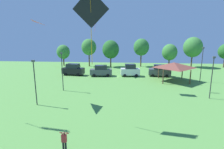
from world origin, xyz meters
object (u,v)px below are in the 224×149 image
(person_standing_near_foreground, at_px, (64,140))
(light_post_3, at_px, (35,80))
(kite_flying_7, at_px, (97,22))
(treeline_tree_2, at_px, (111,49))
(light_post_1, at_px, (212,75))
(light_post_2, at_px, (202,63))
(treeline_tree_5, at_px, (193,47))
(light_post_0, at_px, (62,69))
(parked_car_rightmost_in_row, at_px, (160,71))
(park_pavilion, at_px, (174,65))
(treeline_tree_0, at_px, (63,52))
(parked_car_leftmost, at_px, (73,70))
(treeline_tree_1, at_px, (89,47))
(treeline_tree_4, at_px, (170,52))
(kite_flying_6, at_px, (91,11))
(parked_car_second_from_left, at_px, (101,71))
(kite_flying_0, at_px, (48,33))
(parked_car_third_from_left, at_px, (130,70))
(treeline_tree_3, at_px, (141,47))

(person_standing_near_foreground, bearing_deg, light_post_3, 115.67)
(kite_flying_7, distance_m, treeline_tree_2, 12.99)
(light_post_1, relative_size, light_post_2, 0.89)
(light_post_2, xyz_separation_m, treeline_tree_5, (4.34, 17.41, 1.94))
(light_post_0, bearing_deg, parked_car_rightmost_in_row, 35.22)
(parked_car_rightmost_in_row, distance_m, park_pavilion, 4.76)
(light_post_3, height_order, treeline_tree_0, treeline_tree_0)
(light_post_1, xyz_separation_m, treeline_tree_5, (6.80, 26.97, 2.31))
(parked_car_leftmost, distance_m, treeline_tree_5, 33.19)
(treeline_tree_1, bearing_deg, treeline_tree_0, 174.71)
(person_standing_near_foreground, relative_size, kite_flying_7, 0.72)
(parked_car_rightmost_in_row, relative_size, treeline_tree_5, 0.56)
(light_post_2, bearing_deg, treeline_tree_4, 96.78)
(kite_flying_6, bearing_deg, treeline_tree_5, 58.78)
(light_post_3, bearing_deg, treeline_tree_1, 90.03)
(treeline_tree_2, bearing_deg, treeline_tree_4, 3.35)
(parked_car_second_from_left, distance_m, treeline_tree_2, 13.11)
(light_post_0, bearing_deg, person_standing_near_foreground, -69.28)
(park_pavilion, relative_size, light_post_3, 1.09)
(light_post_0, xyz_separation_m, light_post_3, (-1.06, -6.13, -0.21))
(light_post_2, relative_size, treeline_tree_1, 0.82)
(kite_flying_7, bearing_deg, light_post_0, -105.15)
(treeline_tree_0, xyz_separation_m, treeline_tree_2, (14.19, -1.11, 0.88))
(kite_flying_0, xyz_separation_m, parked_car_third_from_left, (10.43, 15.89, -7.38))
(light_post_0, height_order, treeline_tree_1, treeline_tree_1)
(kite_flying_6, xyz_separation_m, light_post_2, (16.93, 17.66, -6.74))
(kite_flying_6, height_order, light_post_2, kite_flying_6)
(parked_car_third_from_left, bearing_deg, parked_car_leftmost, 174.42)
(light_post_0, xyz_separation_m, treeline_tree_5, (27.98, 25.16, 2.19))
(parked_car_leftmost, relative_size, treeline_tree_4, 0.76)
(treeline_tree_1, bearing_deg, light_post_2, -33.31)
(parked_car_third_from_left, distance_m, treeline_tree_5, 22.54)
(light_post_1, height_order, treeline_tree_4, treeline_tree_4)
(treeline_tree_3, bearing_deg, treeline_tree_5, 0.90)
(treeline_tree_0, bearing_deg, parked_car_second_from_left, -45.75)
(kite_flying_0, bearing_deg, park_pavilion, 33.51)
(parked_car_second_from_left, distance_m, treeline_tree_4, 22.18)
(kite_flying_0, relative_size, parked_car_second_from_left, 0.60)
(light_post_2, height_order, treeline_tree_4, treeline_tree_4)
(light_post_1, distance_m, light_post_3, 22.66)
(treeline_tree_4, distance_m, treeline_tree_5, 6.51)
(light_post_3, relative_size, treeline_tree_3, 0.70)
(parked_car_leftmost, distance_m, treeline_tree_4, 27.14)
(light_post_2, distance_m, treeline_tree_5, 18.05)
(light_post_0, distance_m, treeline_tree_5, 37.69)
(light_post_3, distance_m, treeline_tree_2, 30.46)
(parked_car_second_from_left, bearing_deg, parked_car_third_from_left, -3.99)
(treeline_tree_3, bearing_deg, light_post_0, -118.96)
(treeline_tree_0, bearing_deg, light_post_3, -75.61)
(parked_car_rightmost_in_row, height_order, treeline_tree_1, treeline_tree_1)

